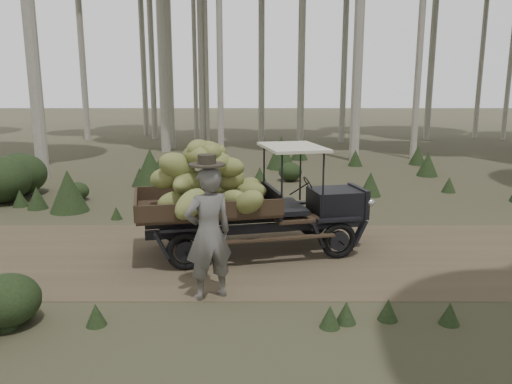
{
  "coord_description": "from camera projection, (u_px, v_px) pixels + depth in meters",
  "views": [
    {
      "loc": [
        -1.51,
        -8.68,
        3.06
      ],
      "look_at": [
        -1.51,
        0.25,
        1.14
      ],
      "focal_mm": 35.0,
      "sensor_mm": 36.0,
      "label": 1
    }
  ],
  "objects": [
    {
      "name": "banana_truck",
      "position": [
        233.0,
        188.0,
        9.01
      ],
      "size": [
        4.5,
        2.62,
        2.22
      ],
      "rotation": [
        0.0,
        0.0,
        0.22
      ],
      "color": "black",
      "rests_on": "ground"
    },
    {
      "name": "farmer",
      "position": [
        208.0,
        232.0,
        7.13
      ],
      "size": [
        0.85,
        0.74,
        2.12
      ],
      "rotation": [
        0.0,
        0.0,
        3.61
      ],
      "color": "#5D5A55",
      "rests_on": "ground"
    },
    {
      "name": "ground",
      "position": [
        339.0,
        256.0,
        9.12
      ],
      "size": [
        120.0,
        120.0,
        0.0
      ],
      "primitive_type": "plane",
      "color": "#473D2B",
      "rests_on": "ground"
    },
    {
      "name": "undergrowth",
      "position": [
        144.0,
        209.0,
        10.3
      ],
      "size": [
        25.21,
        21.24,
        1.27
      ],
      "color": "#233319",
      "rests_on": "ground"
    },
    {
      "name": "dirt_track",
      "position": [
        339.0,
        255.0,
        9.12
      ],
      "size": [
        70.0,
        4.0,
        0.01
      ],
      "primitive_type": "cube",
      "color": "brown",
      "rests_on": "ground"
    }
  ]
}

